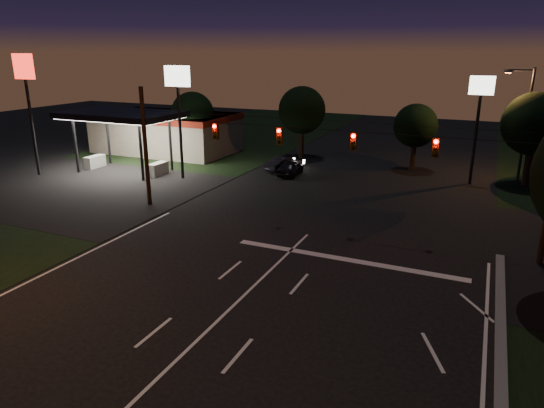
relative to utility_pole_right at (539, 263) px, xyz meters
The scene contains 17 objects.
ground 19.21m from the utility_pole_right, 128.66° to the right, with size 140.00×140.00×0.00m, color black.
cross_street_left 32.02m from the utility_pole_right, behind, with size 20.00×16.00×0.02m, color black.
stop_bar 9.66m from the utility_pole_right, 158.75° to the right, with size 12.00×0.50×0.01m, color silver.
utility_pole_right is the anchor object (origin of this frame).
utility_pole_left 24.00m from the utility_pole_right, behind, with size 0.28×0.28×8.00m, color black.
signal_span 13.20m from the utility_pole_right, behind, with size 24.00×0.40×1.56m.
gas_station 37.27m from the utility_pole_right, 155.56° to the left, with size 14.20×16.10×5.25m.
pole_sign_left_near 27.82m from the utility_pole_right, 164.93° to the left, with size 2.20×0.30×9.10m.
pole_sign_left_far 38.87m from the utility_pole_right, behind, with size 2.00×0.30×10.00m.
pole_sign_right 16.73m from the utility_pole_right, 104.93° to the left, with size 1.80×0.30×8.40m.
street_light_right_far 17.81m from the utility_pole_right, 92.57° to the left, with size 2.20×0.35×9.00m.
tree_far_a 33.84m from the utility_pole_right, 153.24° to the left, with size 4.20×4.20×6.42m.
tree_far_b 28.04m from the utility_pole_right, 136.25° to the left, with size 4.60×4.60×6.98m.
tree_far_c 20.58m from the utility_pole_right, 116.39° to the left, with size 3.80×3.80×5.86m.
tree_far_d 16.84m from the utility_pole_right, 89.92° to the left, with size 4.80×4.80×7.30m.
car_oncoming_a 21.73m from the utility_pole_right, 147.18° to the left, with size 1.51×3.75×1.28m, color black.
car_oncoming_b 23.28m from the utility_pole_right, 146.10° to the left, with size 1.33×3.81×1.26m, color black.
Camera 1 is at (8.84, -10.81, 10.17)m, focal length 32.00 mm.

